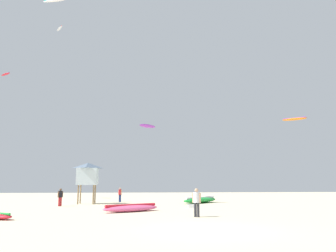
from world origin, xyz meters
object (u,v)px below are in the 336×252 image
(person_midground, at_px, (120,194))
(kite_aloft_2, at_px, (60,29))
(kite_aloft_4, at_px, (147,126))
(person_left, at_px, (60,196))
(kite_grounded_far, at_px, (131,208))
(kite_aloft_1, at_px, (54,1))
(kite_aloft_3, at_px, (295,119))
(kite_grounded_mid, at_px, (200,200))
(cooler_box, at_px, (191,206))
(kite_aloft_0, at_px, (6,74))
(person_foreground, at_px, (197,200))
(lifeguard_tower, at_px, (88,174))

(person_midground, bearing_deg, kite_aloft_2, -97.37)
(kite_aloft_4, bearing_deg, person_left, -132.08)
(kite_grounded_far, relative_size, kite_aloft_1, 1.69)
(kite_aloft_2, distance_m, kite_aloft_4, 25.28)
(kite_grounded_far, bearing_deg, kite_aloft_4, 83.52)
(person_midground, height_order, kite_grounded_far, person_midground)
(kite_aloft_3, relative_size, kite_aloft_4, 1.35)
(kite_aloft_1, bearing_deg, kite_grounded_far, -43.35)
(person_left, bearing_deg, person_midground, 97.04)
(person_midground, height_order, kite_grounded_mid, person_midground)
(cooler_box, bearing_deg, kite_grounded_mid, 72.63)
(kite_grounded_far, bearing_deg, kite_aloft_0, 130.66)
(person_foreground, distance_m, kite_aloft_4, 21.83)
(kite_aloft_2, relative_size, kite_aloft_3, 0.65)
(kite_aloft_4, bearing_deg, person_midground, -136.80)
(kite_aloft_0, distance_m, kite_aloft_2, 12.85)
(person_midground, distance_m, kite_aloft_3, 27.92)
(person_foreground, relative_size, kite_aloft_1, 0.64)
(person_foreground, relative_size, person_left, 1.09)
(kite_aloft_0, xyz_separation_m, kite_aloft_2, (5.50, 5.85, 10.04))
(cooler_box, relative_size, kite_aloft_4, 0.22)
(person_left, relative_size, kite_grounded_mid, 0.32)
(person_midground, height_order, cooler_box, person_midground)
(person_foreground, relative_size, lifeguard_tower, 0.42)
(lifeguard_tower, bearing_deg, kite_aloft_2, 114.81)
(lifeguard_tower, bearing_deg, kite_aloft_3, 19.88)
(person_foreground, bearing_deg, kite_aloft_4, -138.72)
(kite_aloft_3, bearing_deg, kite_grounded_mid, -148.60)
(kite_grounded_far, distance_m, kite_aloft_2, 39.80)
(person_left, relative_size, kite_aloft_4, 0.64)
(kite_aloft_4, bearing_deg, kite_aloft_1, -143.38)
(person_midground, relative_size, kite_aloft_0, 0.81)
(kite_aloft_2, bearing_deg, kite_aloft_3, -10.56)
(person_foreground, xyz_separation_m, kite_aloft_0, (-21.95, 25.12, 16.05))
(person_midground, bearing_deg, cooler_box, 75.99)
(kite_aloft_0, xyz_separation_m, kite_aloft_1, (9.30, -12.71, 4.17))
(person_left, height_order, kite_grounded_mid, person_left)
(person_foreground, bearing_deg, kite_grounded_mid, -157.67)
(kite_aloft_2, bearing_deg, kite_aloft_1, -78.43)
(person_left, bearing_deg, cooler_box, 28.32)
(kite_aloft_2, bearing_deg, kite_grounded_far, -65.10)
(kite_aloft_2, xyz_separation_m, kite_aloft_3, (35.96, -6.71, -15.73))
(person_midground, bearing_deg, kite_aloft_1, -12.68)
(person_left, distance_m, lifeguard_tower, 4.29)
(kite_grounded_mid, xyz_separation_m, kite_aloft_0, (-25.11, 10.83, 16.76))
(kite_aloft_4, bearing_deg, kite_grounded_mid, -46.91)
(lifeguard_tower, height_order, cooler_box, lifeguard_tower)
(person_left, height_order, lifeguard_tower, lifeguard_tower)
(lifeguard_tower, xyz_separation_m, kite_aloft_1, (-4.01, -1.68, 18.18))
(person_foreground, distance_m, kite_aloft_1, 26.88)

